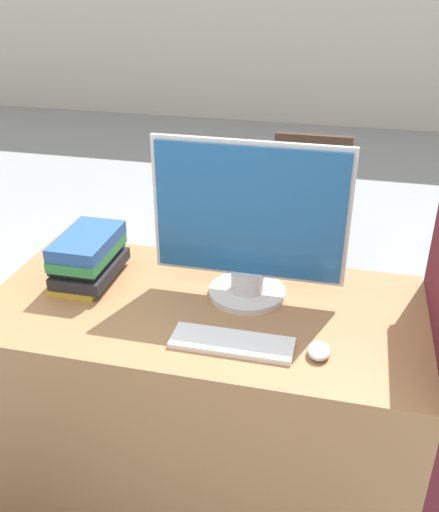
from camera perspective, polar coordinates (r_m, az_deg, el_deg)
desk at (r=2.04m, az=-1.51°, el=-13.97°), size 1.38×0.69×0.77m
carrel_divider at (r=1.84m, az=20.72°, el=-10.55°), size 0.07×0.67×1.29m
monitor at (r=1.74m, az=2.94°, el=3.04°), size 0.60×0.25×0.51m
keyboard at (r=1.63m, az=1.27°, el=-8.69°), size 0.35×0.11×0.02m
mouse at (r=1.61m, az=9.91°, el=-9.34°), size 0.06×0.08×0.03m
book_stack at (r=1.95m, az=-13.00°, el=-0.11°), size 0.19×0.29×0.17m
far_chair at (r=3.32m, az=8.76°, el=5.18°), size 0.44×0.44×0.85m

